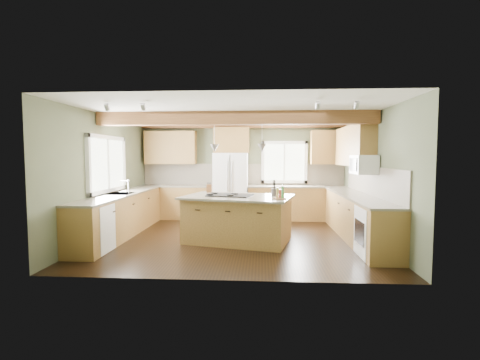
{
  "coord_description": "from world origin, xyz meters",
  "views": [
    {
      "loc": [
        0.52,
        -7.19,
        1.73
      ],
      "look_at": [
        0.06,
        0.3,
        1.2
      ],
      "focal_mm": 26.0,
      "sensor_mm": 36.0,
      "label": 1
    }
  ],
  "objects": [
    {
      "name": "upper_cab_back_corner",
      "position": [
        2.3,
        2.33,
        1.95
      ],
      "size": [
        0.9,
        0.35,
        0.9
      ],
      "primitive_type": "cube",
      "color": "brown",
      "rests_on": "wall_back"
    },
    {
      "name": "base_cab_back_left",
      "position": [
        -1.79,
        2.2,
        0.44
      ],
      "size": [
        2.02,
        0.6,
        0.88
      ],
      "primitive_type": "cube",
      "color": "brown",
      "rests_on": "floor"
    },
    {
      "name": "upper_cab_right",
      "position": [
        2.62,
        0.9,
        1.95
      ],
      "size": [
        0.35,
        2.2,
        0.9
      ],
      "primitive_type": "cube",
      "color": "brown",
      "rests_on": "wall_right"
    },
    {
      "name": "wall_back",
      "position": [
        0.0,
        2.5,
        1.3
      ],
      "size": [
        5.6,
        0.0,
        5.6
      ],
      "primitive_type": "plane",
      "rotation": [
        1.57,
        0.0,
        0.0
      ],
      "color": "#4A5139",
      "rests_on": "ground"
    },
    {
      "name": "upper_cab_back_left",
      "position": [
        -1.99,
        2.33,
        1.95
      ],
      "size": [
        1.4,
        0.35,
        0.9
      ],
      "primitive_type": "cube",
      "color": "brown",
      "rests_on": "wall_back"
    },
    {
      "name": "sink",
      "position": [
        -2.5,
        0.05,
        0.91
      ],
      "size": [
        0.5,
        0.65,
        0.03
      ],
      "primitive_type": "cube",
      "color": "#262628",
      "rests_on": "counter_left"
    },
    {
      "name": "floor",
      "position": [
        0.0,
        0.0,
        0.0
      ],
      "size": [
        5.6,
        5.6,
        0.0
      ],
      "primitive_type": "plane",
      "color": "black",
      "rests_on": "ground"
    },
    {
      "name": "wall_left",
      "position": [
        -2.8,
        0.0,
        1.3
      ],
      "size": [
        0.0,
        5.0,
        5.0
      ],
      "primitive_type": "plane",
      "rotation": [
        1.57,
        0.0,
        1.57
      ],
      "color": "#4A5139",
      "rests_on": "ground"
    },
    {
      "name": "pendant_right",
      "position": [
        0.53,
        -0.38,
        1.88
      ],
      "size": [
        0.18,
        0.18,
        0.16
      ],
      "primitive_type": "cone",
      "rotation": [
        3.14,
        0.0,
        0.0
      ],
      "color": "#B2B2B7",
      "rests_on": "ceiling"
    },
    {
      "name": "refrigerator",
      "position": [
        -0.3,
        2.12,
        0.9
      ],
      "size": [
        0.9,
        0.74,
        1.8
      ],
      "primitive_type": "cube",
      "color": "white",
      "rests_on": "floor"
    },
    {
      "name": "island",
      "position": [
        0.05,
        -0.26,
        0.44
      ],
      "size": [
        2.21,
        1.65,
        0.88
      ],
      "primitive_type": "cube",
      "rotation": [
        0.0,
        0.0,
        -0.24
      ],
      "color": "brown",
      "rests_on": "floor"
    },
    {
      "name": "microwave",
      "position": [
        2.58,
        -0.05,
        1.55
      ],
      "size": [
        0.4,
        0.7,
        0.38
      ],
      "primitive_type": "cube",
      "color": "white",
      "rests_on": "wall_right"
    },
    {
      "name": "base_cab_back_right",
      "position": [
        1.49,
        2.2,
        0.44
      ],
      "size": [
        2.62,
        0.6,
        0.88
      ],
      "primitive_type": "cube",
      "color": "brown",
      "rests_on": "floor"
    },
    {
      "name": "counter_left",
      "position": [
        -2.5,
        0.05,
        0.9
      ],
      "size": [
        0.64,
        3.74,
        0.04
      ],
      "primitive_type": "cube",
      "color": "#4B4437",
      "rests_on": "base_cab_left"
    },
    {
      "name": "wall_right",
      "position": [
        2.8,
        0.0,
        1.3
      ],
      "size": [
        0.0,
        5.0,
        5.0
      ],
      "primitive_type": "plane",
      "rotation": [
        1.57,
        0.0,
        -1.57
      ],
      "color": "#4A5139",
      "rests_on": "ground"
    },
    {
      "name": "island_top",
      "position": [
        0.05,
        -0.26,
        0.9
      ],
      "size": [
        2.37,
        1.81,
        0.04
      ],
      "primitive_type": "cube",
      "rotation": [
        0.0,
        0.0,
        -0.24
      ],
      "color": "#4B4437",
      "rests_on": "island"
    },
    {
      "name": "upper_cab_over_fridge",
      "position": [
        -0.3,
        2.33,
        2.15
      ],
      "size": [
        0.96,
        0.35,
        0.7
      ],
      "primitive_type": "cube",
      "color": "brown",
      "rests_on": "wall_back"
    },
    {
      "name": "counter_back_right",
      "position": [
        1.49,
        2.2,
        0.9
      ],
      "size": [
        2.66,
        0.64,
        0.04
      ],
      "primitive_type": "cube",
      "color": "#4B4437",
      "rests_on": "base_cab_back_right"
    },
    {
      "name": "counter_back_left",
      "position": [
        -1.79,
        2.2,
        0.9
      ],
      "size": [
        2.06,
        0.64,
        0.04
      ],
      "primitive_type": "cube",
      "color": "#4B4437",
      "rests_on": "base_cab_back_left"
    },
    {
      "name": "pendant_left",
      "position": [
        -0.43,
        -0.14,
        1.88
      ],
      "size": [
        0.18,
        0.18,
        0.16
      ],
      "primitive_type": "cone",
      "rotation": [
        3.14,
        0.0,
        0.0
      ],
      "color": "#B2B2B7",
      "rests_on": "ceiling"
    },
    {
      "name": "ceiling",
      "position": [
        0.0,
        0.0,
        2.6
      ],
      "size": [
        5.6,
        5.6,
        0.0
      ],
      "primitive_type": "plane",
      "rotation": [
        3.14,
        0.0,
        0.0
      ],
      "color": "silver",
      "rests_on": "wall_back"
    },
    {
      "name": "dishwasher",
      "position": [
        -2.49,
        -1.25,
        0.43
      ],
      "size": [
        0.6,
        0.6,
        0.84
      ],
      "primitive_type": "cube",
      "color": "white",
      "rests_on": "floor"
    },
    {
      "name": "utensil_crock",
      "position": [
        0.78,
        -0.17,
        0.99
      ],
      "size": [
        0.14,
        0.14,
        0.15
      ],
      "primitive_type": "cylinder",
      "rotation": [
        0.0,
        0.0,
        -0.35
      ],
      "color": "#483F39",
      "rests_on": "island_top"
    },
    {
      "name": "oven",
      "position": [
        2.49,
        -1.25,
        0.43
      ],
      "size": [
        0.6,
        0.72,
        0.84
      ],
      "primitive_type": "cube",
      "color": "white",
      "rests_on": "floor"
    },
    {
      "name": "faucet",
      "position": [
        -2.32,
        0.05,
        1.05
      ],
      "size": [
        0.02,
        0.02,
        0.28
      ],
      "primitive_type": "cylinder",
      "color": "#B2B2B7",
      "rests_on": "sink"
    },
    {
      "name": "ceiling_beam",
      "position": [
        0.0,
        -0.26,
        2.47
      ],
      "size": [
        5.55,
        0.26,
        0.26
      ],
      "primitive_type": "cube",
      "color": "#542F18",
      "rests_on": "ceiling"
    },
    {
      "name": "backsplash_right",
      "position": [
        2.78,
        0.05,
        1.21
      ],
      "size": [
        0.03,
        3.7,
        0.58
      ],
      "primitive_type": "cube",
      "color": "brown",
      "rests_on": "wall_right"
    },
    {
      "name": "knife_block",
      "position": [
        -0.63,
        0.36,
        1.01
      ],
      "size": [
        0.11,
        0.09,
        0.18
      ],
      "primitive_type": "cube",
      "rotation": [
        0.0,
        0.0,
        0.05
      ],
      "color": "brown",
      "rests_on": "island_top"
    },
    {
      "name": "bottle_tray",
      "position": [
        0.88,
        -0.67,
        1.04
      ],
      "size": [
        0.35,
        0.35,
        0.23
      ],
      "primitive_type": null,
      "rotation": [
        0.0,
        0.0,
        -0.57
      ],
      "color": "brown",
      "rests_on": "island_top"
    },
    {
      "name": "soffit_trim",
      "position": [
        0.0,
        2.4,
        2.54
      ],
      "size": [
        5.55,
        0.2,
        0.1
      ],
      "primitive_type": "cube",
      "color": "#542F18",
      "rests_on": "ceiling"
    },
    {
      "name": "window_back",
      "position": [
        1.15,
        2.48,
        1.55
      ],
      "size": [
        1.1,
        0.04,
        1.0
      ],
      "primitive_type": "cube",
      "color": "white",
      "rests_on": "wall_back"
    },
    {
      "name": "base_cab_left",
      "position": [
        -2.5,
        0.05,
        0.44
      ],
      "size": [
        0.6,
        3.7,
        0.88
      ],
      "primitive_type": "cube",
      "color": "brown",
      "rests_on": "floor"
    },
    {
      "name": "backsplash_back",
      "position": [
        0.0,
        2.48,
        1.21
      ],
      "size": [
        5.58,
        0.03,
        0.58
      ],
      "primitive_type": "cube",
      "color": "brown",
      "rests_on": "wall_back"
    },
    {
      "name": "counter_right",
      "position": [
        2.5,
        0.05,
        0.9
      ],
      "size": [
        0.64,
        3.74,
        0.04
      ],
      "primitive_type": "cube",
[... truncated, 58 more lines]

